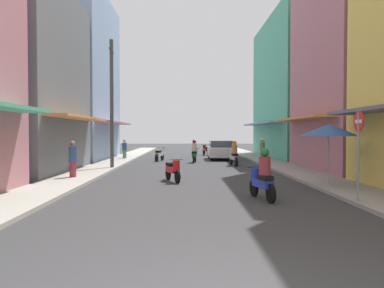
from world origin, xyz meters
TOP-DOWN VIEW (x-y plane):
  - ground_plane at (0.00, 18.56)m, footprint 99.28×99.28m
  - sidewalk_left at (-5.28, 18.56)m, footprint 2.01×53.13m
  - sidewalk_right at (5.28, 18.56)m, footprint 2.01×53.13m
  - building_left_mid at (-9.27, 15.07)m, footprint 7.05×8.31m
  - building_left_far at (-9.28, 24.78)m, footprint 7.05×9.94m
  - building_right_mid at (9.28, 15.99)m, footprint 7.05×8.36m
  - building_right_far at (9.28, 27.11)m, footprint 7.05×12.73m
  - motorbike_red at (-0.95, 11.53)m, footprint 0.78×1.73m
  - motorbike_silver at (2.55, 19.20)m, footprint 0.55×1.80m
  - motorbike_green at (0.18, 21.79)m, footprint 0.55×1.81m
  - motorbike_white at (-2.30, 23.19)m, footprint 0.68×1.77m
  - motorbike_maroon at (1.40, 30.43)m, footprint 0.67×1.77m
  - motorbike_blue at (1.91, 7.18)m, footprint 0.64×1.78m
  - parked_car at (2.22, 24.73)m, footprint 1.77×4.10m
  - pedestrian_crossing at (-5.31, 12.26)m, footprint 0.34×0.34m
  - pedestrian_midway at (-5.04, 24.43)m, footprint 0.34×0.34m
  - pedestrian_foreground at (4.74, 21.24)m, footprint 0.44×0.44m
  - vendor_umbrella at (4.87, 9.72)m, footprint 2.14×2.14m
  - utility_pole at (-4.53, 16.95)m, footprint 0.20×1.20m
  - street_sign_no_entry at (4.43, 6.27)m, footprint 0.07×0.60m

SIDE VIEW (x-z plane):
  - ground_plane at x=0.00m, z-range 0.00..0.00m
  - sidewalk_left at x=-5.28m, z-range 0.00..0.12m
  - sidewalk_right at x=5.28m, z-range 0.00..0.12m
  - motorbike_red at x=-0.95m, z-range 0.02..0.99m
  - motorbike_white at x=-2.30m, z-range 0.02..0.99m
  - motorbike_maroon at x=1.40m, z-range 0.02..0.99m
  - motorbike_silver at x=2.55m, z-range -0.09..1.49m
  - motorbike_green at x=0.18m, z-range -0.09..1.49m
  - motorbike_blue at x=1.91m, z-range -0.09..1.49m
  - parked_car at x=2.22m, z-range 0.01..1.46m
  - pedestrian_midway at x=-5.04m, z-range 0.00..1.55m
  - pedestrian_crossing at x=-5.31m, z-range 0.00..1.69m
  - pedestrian_foreground at x=4.74m, z-range 0.11..1.83m
  - street_sign_no_entry at x=4.43m, z-range 0.39..3.04m
  - vendor_umbrella at x=4.87m, z-range 0.95..3.32m
  - utility_pole at x=-4.53m, z-range 0.08..7.27m
  - building_left_mid at x=-9.27m, z-range 0.00..9.22m
  - building_right_far at x=9.28m, z-range -0.01..11.38m
  - building_left_far at x=-9.28m, z-range -0.01..12.19m
  - building_right_mid at x=9.28m, z-range -0.01..14.83m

